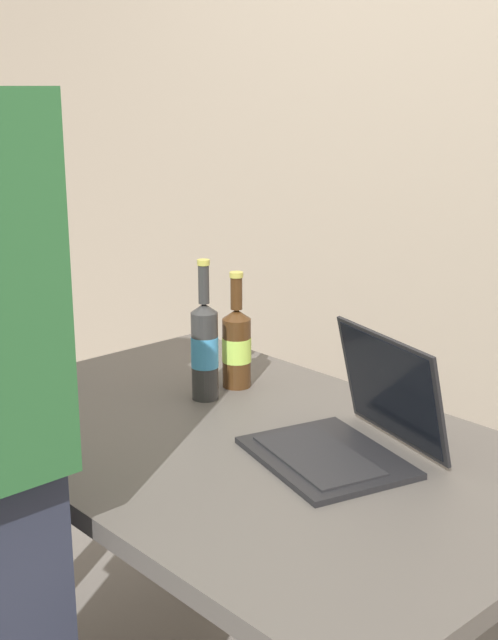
{
  "coord_description": "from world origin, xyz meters",
  "views": [
    {
      "loc": [
        1.17,
        -1.07,
        1.43
      ],
      "look_at": [
        0.01,
        0.0,
        0.99
      ],
      "focal_mm": 47.43,
      "sensor_mm": 36.0,
      "label": 1
    }
  ],
  "objects_px": {
    "beer_bottle_dark": "(237,345)",
    "beer_bottle_brown": "(205,348)",
    "coffee_mug": "(26,372)",
    "laptop": "(351,430)"
  },
  "relations": [
    {
      "from": "laptop",
      "to": "beer_bottle_dark",
      "type": "bearing_deg",
      "value": 167.48
    },
    {
      "from": "beer_bottle_dark",
      "to": "coffee_mug",
      "type": "bearing_deg",
      "value": -129.36
    },
    {
      "from": "beer_bottle_brown",
      "to": "coffee_mug",
      "type": "xyz_separation_m",
      "value": [
        -0.32,
        -0.27,
        -0.08
      ]
    },
    {
      "from": "laptop",
      "to": "beer_bottle_brown",
      "type": "height_order",
      "value": "beer_bottle_brown"
    },
    {
      "from": "beer_bottle_dark",
      "to": "coffee_mug",
      "type": "distance_m",
      "value": 0.49
    },
    {
      "from": "laptop",
      "to": "beer_bottle_brown",
      "type": "bearing_deg",
      "value": -178.68
    },
    {
      "from": "beer_bottle_dark",
      "to": "beer_bottle_brown",
      "type": "xyz_separation_m",
      "value": [
        0.01,
        -0.11,
        0.02
      ]
    },
    {
      "from": "beer_bottle_dark",
      "to": "beer_bottle_brown",
      "type": "bearing_deg",
      "value": -83.49
    },
    {
      "from": "coffee_mug",
      "to": "beer_bottle_brown",
      "type": "bearing_deg",
      "value": 40.11
    },
    {
      "from": "beer_bottle_dark",
      "to": "coffee_mug",
      "type": "height_order",
      "value": "beer_bottle_dark"
    }
  ]
}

